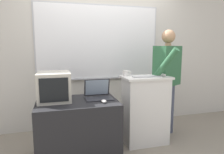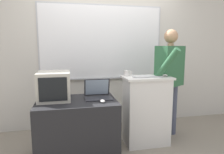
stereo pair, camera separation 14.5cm
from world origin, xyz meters
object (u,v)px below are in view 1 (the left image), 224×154
object	(u,v)px
side_desk	(78,130)
crt_monitor	(54,86)
computer_mouse_by_laptop	(104,101)
coffee_mug	(126,73)
laptop	(98,92)
wireless_keyboard	(147,76)
computer_mouse_by_keyboard	(164,75)
lectern_podium	(145,110)
person_presenter	(167,75)

from	to	relation	value
side_desk	crt_monitor	bearing A→B (deg)	160.31
side_desk	computer_mouse_by_laptop	bearing A→B (deg)	-28.40
coffee_mug	laptop	bearing A→B (deg)	-154.73
computer_mouse_by_laptop	crt_monitor	world-z (taller)	crt_monitor
wireless_keyboard	computer_mouse_by_keyboard	xyz separation A→B (m)	(0.27, 0.02, 0.01)
coffee_mug	computer_mouse_by_keyboard	bearing A→B (deg)	-17.84
side_desk	laptop	xyz separation A→B (m)	(0.27, 0.07, 0.44)
side_desk	computer_mouse_by_keyboard	bearing A→B (deg)	5.60
lectern_podium	computer_mouse_by_laptop	distance (m)	0.80
lectern_podium	computer_mouse_by_keyboard	world-z (taller)	computer_mouse_by_keyboard
lectern_podium	coffee_mug	world-z (taller)	coffee_mug
side_desk	laptop	bearing A→B (deg)	14.77
computer_mouse_by_laptop	side_desk	bearing A→B (deg)	151.60
laptop	coffee_mug	size ratio (longest dim) A/B	2.71
lectern_podium	laptop	world-z (taller)	laptop
side_desk	crt_monitor	xyz separation A→B (m)	(-0.26, 0.09, 0.54)
lectern_podium	side_desk	xyz separation A→B (m)	(-0.98, -0.15, -0.12)
side_desk	wireless_keyboard	xyz separation A→B (m)	(0.97, 0.10, 0.62)
lectern_podium	person_presenter	distance (m)	0.65
person_presenter	computer_mouse_by_keyboard	world-z (taller)	person_presenter
wireless_keyboard	coffee_mug	bearing A→B (deg)	143.26
crt_monitor	side_desk	bearing A→B (deg)	-19.69
computer_mouse_by_keyboard	crt_monitor	distance (m)	1.50
wireless_keyboard	lectern_podium	bearing A→B (deg)	76.52
wireless_keyboard	computer_mouse_by_keyboard	world-z (taller)	computer_mouse_by_keyboard
wireless_keyboard	coffee_mug	xyz separation A→B (m)	(-0.24, 0.18, 0.03)
laptop	wireless_keyboard	world-z (taller)	wireless_keyboard
computer_mouse_by_laptop	crt_monitor	size ratio (longest dim) A/B	0.23
computer_mouse_by_keyboard	coffee_mug	xyz separation A→B (m)	(-0.51, 0.16, 0.02)
computer_mouse_by_laptop	coffee_mug	distance (m)	0.67
side_desk	person_presenter	xyz separation A→B (m)	(1.40, 0.30, 0.59)
lectern_podium	laptop	distance (m)	0.78
wireless_keyboard	crt_monitor	bearing A→B (deg)	-179.58
lectern_podium	wireless_keyboard	world-z (taller)	wireless_keyboard
person_presenter	crt_monitor	world-z (taller)	person_presenter
crt_monitor	wireless_keyboard	bearing A→B (deg)	0.42
wireless_keyboard	computer_mouse_by_laptop	distance (m)	0.76
side_desk	computer_mouse_by_keyboard	xyz separation A→B (m)	(1.24, 0.12, 0.63)
lectern_podium	side_desk	size ratio (longest dim) A/B	1.01
computer_mouse_by_keyboard	crt_monitor	xyz separation A→B (m)	(-1.50, -0.03, -0.08)
coffee_mug	lectern_podium	bearing A→B (deg)	-27.28
side_desk	coffee_mug	xyz separation A→B (m)	(0.73, 0.29, 0.65)
lectern_podium	crt_monitor	xyz separation A→B (m)	(-1.25, -0.06, 0.42)
crt_monitor	computer_mouse_by_keyboard	bearing A→B (deg)	1.03
computer_mouse_by_laptop	coffee_mug	size ratio (longest dim) A/B	0.80
wireless_keyboard	computer_mouse_by_laptop	bearing A→B (deg)	-158.66
lectern_podium	laptop	bearing A→B (deg)	-173.44
laptop	crt_monitor	xyz separation A→B (m)	(-0.54, 0.02, 0.10)
person_presenter	side_desk	bearing A→B (deg)	163.26
person_presenter	computer_mouse_by_keyboard	distance (m)	0.25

